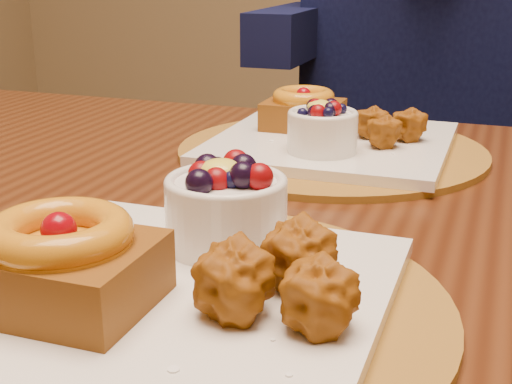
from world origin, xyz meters
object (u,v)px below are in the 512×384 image
at_px(place_setting_near, 176,273).
at_px(place_setting_far, 330,138).
at_px(dining_table, 276,283).
at_px(chair_far, 396,160).

xyz_separation_m(place_setting_near, place_setting_far, (0.00, 0.43, -0.01)).
relative_size(dining_table, place_setting_near, 4.21).
height_order(place_setting_near, chair_far, chair_far).
bearing_deg(place_setting_near, dining_table, 89.16).
bearing_deg(dining_table, place_setting_near, -90.84).
relative_size(place_setting_far, chair_far, 0.39).
relative_size(place_setting_near, place_setting_far, 1.00).
bearing_deg(dining_table, chair_far, 91.55).
xyz_separation_m(place_setting_near, chair_far, (-0.02, 1.18, -0.24)).
height_order(place_setting_near, place_setting_far, place_setting_near).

